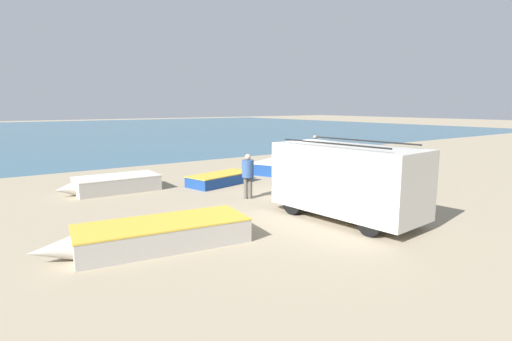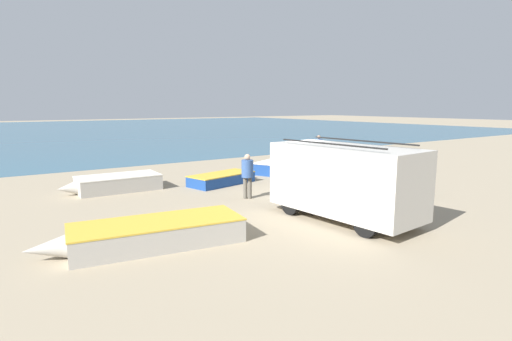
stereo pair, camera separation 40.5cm
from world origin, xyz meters
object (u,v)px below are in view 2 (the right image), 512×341
(fishing_rowboat_2, at_px, (281,165))
(fisherman_2, at_px, (319,146))
(fishing_rowboat_0, at_px, (116,183))
(fishing_rowboat_4, at_px, (152,234))
(fishing_rowboat_3, at_px, (223,179))
(parked_van, at_px, (344,180))
(fishing_rowboat_1, at_px, (395,184))
(fisherman_1, at_px, (326,161))
(fisherman_0, at_px, (247,172))

(fishing_rowboat_2, height_order, fisherman_2, fisherman_2)
(fishing_rowboat_0, xyz_separation_m, fishing_rowboat_4, (-1.07, -7.51, -0.01))
(fishing_rowboat_0, xyz_separation_m, fishing_rowboat_3, (4.59, -1.28, -0.08))
(fisherman_2, bearing_deg, parked_van, 148.92)
(fishing_rowboat_4, bearing_deg, fishing_rowboat_0, -90.19)
(fishing_rowboat_1, distance_m, fisherman_1, 3.31)
(fisherman_1, bearing_deg, parked_van, -119.17)
(parked_van, xyz_separation_m, fisherman_2, (8.24, 10.05, -0.25))
(parked_van, height_order, fishing_rowboat_1, parked_van)
(fisherman_0, xyz_separation_m, fisherman_1, (4.89, 0.68, -0.03))
(parked_van, distance_m, fishing_rowboat_4, 6.12)
(fishing_rowboat_2, distance_m, fisherman_1, 4.01)
(fishing_rowboat_1, bearing_deg, fishing_rowboat_0, -80.01)
(parked_van, height_order, fishing_rowboat_4, parked_van)
(fishing_rowboat_0, distance_m, fishing_rowboat_2, 9.11)
(fishing_rowboat_4, height_order, fisherman_2, fisherman_2)
(fishing_rowboat_0, distance_m, fisherman_1, 9.59)
(fisherman_0, relative_size, fisherman_1, 1.03)
(fisherman_1, height_order, fisherman_2, fisherman_2)
(fishing_rowboat_2, bearing_deg, parked_van, -141.27)
(fishing_rowboat_1, relative_size, fishing_rowboat_2, 0.75)
(fisherman_0, bearing_deg, fishing_rowboat_1, -78.31)
(parked_van, distance_m, fisherman_2, 13.00)
(fisherman_2, bearing_deg, fishing_rowboat_1, 167.40)
(fishing_rowboat_1, relative_size, fisherman_1, 1.96)
(fishing_rowboat_1, xyz_separation_m, fisherman_0, (-6.08, 2.31, 0.78))
(fishing_rowboat_0, bearing_deg, fishing_rowboat_1, 147.03)
(fisherman_0, bearing_deg, fisherman_1, -49.54)
(fishing_rowboat_4, relative_size, fisherman_2, 3.09)
(fishing_rowboat_3, bearing_deg, fishing_rowboat_1, -58.89)
(fishing_rowboat_2, bearing_deg, fishing_rowboat_4, -168.40)
(parked_van, relative_size, fishing_rowboat_4, 0.94)
(fishing_rowboat_1, distance_m, fishing_rowboat_3, 7.67)
(parked_van, height_order, fishing_rowboat_2, parked_van)
(fishing_rowboat_0, relative_size, fishing_rowboat_2, 0.91)
(fishing_rowboat_4, distance_m, fisherman_1, 10.59)
(fishing_rowboat_2, distance_m, fishing_rowboat_4, 12.76)
(fisherman_1, bearing_deg, fisherman_0, -162.22)
(parked_van, bearing_deg, fishing_rowboat_2, -30.71)
(fishing_rowboat_1, xyz_separation_m, fisherman_1, (-1.18, 2.99, 0.75))
(parked_van, height_order, fishing_rowboat_0, parked_van)
(fishing_rowboat_3, distance_m, fisherman_0, 3.32)
(fishing_rowboat_0, height_order, fishing_rowboat_2, fishing_rowboat_0)
(fishing_rowboat_2, xyz_separation_m, fisherman_1, (-0.30, -3.93, 0.71))
(parked_van, relative_size, fisherman_2, 2.91)
(fishing_rowboat_3, height_order, fisherman_0, fisherman_0)
(fishing_rowboat_1, bearing_deg, fishing_rowboat_3, -91.33)
(fishing_rowboat_4, bearing_deg, fisherman_2, -139.76)
(parked_van, height_order, fisherman_1, parked_van)
(fishing_rowboat_2, bearing_deg, fisherman_0, -163.92)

